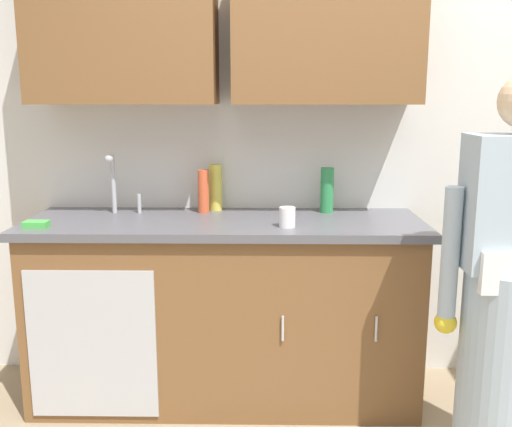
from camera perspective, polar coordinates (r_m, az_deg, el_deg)
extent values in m
cube|color=silver|center=(3.17, 7.29, 8.01)|extent=(4.80, 0.10, 2.70)
cube|color=brown|center=(3.02, -13.02, 17.15)|extent=(0.91, 0.34, 0.70)
cube|color=brown|center=(2.95, 6.92, 17.49)|extent=(0.91, 0.34, 0.70)
cube|color=brown|center=(3.01, -3.05, -9.74)|extent=(1.90, 0.60, 0.90)
cube|color=#B7BABF|center=(2.85, -15.90, -12.39)|extent=(0.60, 0.01, 0.72)
cylinder|color=silver|center=(2.70, 2.65, -11.28)|extent=(0.01, 0.01, 0.12)
cylinder|color=silver|center=(2.74, 11.79, -11.12)|extent=(0.01, 0.01, 0.12)
cube|color=#595960|center=(2.87, -3.15, -0.96)|extent=(1.96, 0.66, 0.04)
cube|color=#B7BABF|center=(2.96, -13.72, -0.99)|extent=(0.50, 0.36, 0.03)
cylinder|color=#B7BABF|center=(3.08, -13.90, 2.80)|extent=(0.02, 0.02, 0.30)
sphere|color=#B7BABF|center=(3.01, -14.32, 5.27)|extent=(0.04, 0.04, 0.04)
cylinder|color=#B7BABF|center=(3.07, -11.46, 0.98)|extent=(0.02, 0.02, 0.10)
cylinder|color=#A3B7C6|center=(2.61, 23.03, -14.35)|extent=(0.34, 0.34, 0.88)
cylinder|color=#A3B7C6|center=(2.39, 18.63, -4.02)|extent=(0.07, 0.07, 0.55)
sphere|color=yellow|center=(2.47, 18.21, -10.18)|extent=(0.09, 0.09, 0.09)
cylinder|color=#E05933|center=(3.02, -5.21, 2.19)|extent=(0.06, 0.06, 0.22)
cylinder|color=#D8D14C|center=(3.08, -4.02, 2.58)|extent=(0.07, 0.07, 0.24)
cylinder|color=#2D8C4C|center=(3.03, 7.02, 2.30)|extent=(0.07, 0.07, 0.23)
cylinder|color=white|center=(2.68, 3.10, -0.36)|extent=(0.08, 0.08, 0.09)
cube|color=#4CBF4C|center=(2.87, -20.90, -1.00)|extent=(0.11, 0.07, 0.03)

